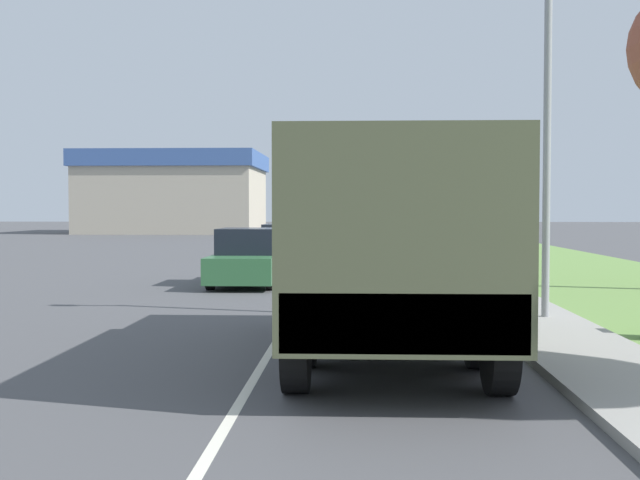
# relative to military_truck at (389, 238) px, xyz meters

# --- Properties ---
(ground_plane) EXTENTS (180.00, 180.00, 0.00)m
(ground_plane) POSITION_rel_military_truck_xyz_m (-1.73, 29.80, -1.70)
(ground_plane) COLOR #4C4C4F
(lane_centre_stripe) EXTENTS (0.12, 120.00, 0.00)m
(lane_centre_stripe) POSITION_rel_military_truck_xyz_m (-1.73, 29.80, -1.70)
(lane_centre_stripe) COLOR silver
(lane_centre_stripe) RESTS_ON ground
(sidewalk_right) EXTENTS (1.80, 120.00, 0.12)m
(sidewalk_right) POSITION_rel_military_truck_xyz_m (2.77, 29.80, -1.64)
(sidewalk_right) COLOR #9E9B93
(sidewalk_right) RESTS_ON ground
(grass_strip_right) EXTENTS (7.00, 120.00, 0.02)m
(grass_strip_right) POSITION_rel_military_truck_xyz_m (7.17, 29.80, -1.69)
(grass_strip_right) COLOR #6B9347
(grass_strip_right) RESTS_ON ground
(military_truck) EXTENTS (2.59, 6.98, 2.96)m
(military_truck) POSITION_rel_military_truck_xyz_m (0.00, 0.00, 0.00)
(military_truck) COLOR #545B3D
(military_truck) RESTS_ON ground
(car_nearest_ahead) EXTENTS (1.76, 4.42, 1.56)m
(car_nearest_ahead) POSITION_rel_military_truck_xyz_m (-3.44, 10.77, -0.99)
(car_nearest_ahead) COLOR #336B3D
(car_nearest_ahead) RESTS_ON ground
(car_second_ahead) EXTENTS (1.76, 4.79, 1.41)m
(car_second_ahead) POSITION_rel_military_truck_xyz_m (-3.83, 24.82, -1.05)
(car_second_ahead) COLOR tan
(car_second_ahead) RESTS_ON ground
(car_third_ahead) EXTENTS (1.93, 4.43, 1.42)m
(car_third_ahead) POSITION_rel_military_truck_xyz_m (-3.16, 39.13, -1.05)
(car_third_ahead) COLOR black
(car_third_ahead) RESTS_ON ground
(car_fourth_ahead) EXTENTS (1.91, 4.19, 1.49)m
(car_fourth_ahead) POSITION_rel_military_truck_xyz_m (-0.29, 47.66, -1.02)
(car_fourth_ahead) COLOR silver
(car_fourth_ahead) RESTS_ON ground
(car_farthest_ahead) EXTENTS (1.81, 4.58, 1.37)m
(car_farthest_ahead) POSITION_rel_military_truck_xyz_m (-3.51, 63.63, -1.07)
(car_farthest_ahead) COLOR silver
(car_farthest_ahead) RESTS_ON ground
(lamp_post) EXTENTS (1.69, 0.24, 7.29)m
(lamp_post) POSITION_rel_military_truck_xyz_m (2.82, 3.61, 2.75)
(lamp_post) COLOR gray
(lamp_post) RESTS_ON sidewalk_right
(building_distant) EXTENTS (15.38, 12.83, 7.02)m
(building_distant) POSITION_rel_military_truck_xyz_m (-16.43, 59.34, 1.86)
(building_distant) COLOR #B2A893
(building_distant) RESTS_ON ground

